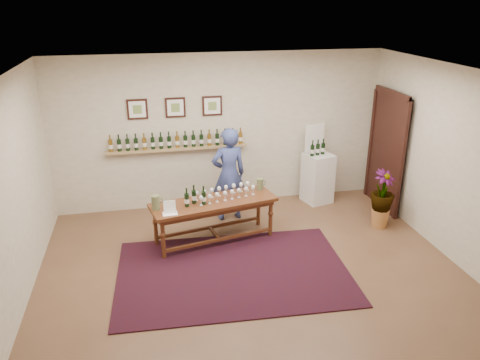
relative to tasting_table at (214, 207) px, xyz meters
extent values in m
plane|color=brown|center=(0.38, -1.01, -0.59)|extent=(6.00, 6.00, 0.00)
plane|color=beige|center=(0.38, 1.49, 0.81)|extent=(6.00, 0.00, 6.00)
plane|color=beige|center=(0.38, -3.51, 0.81)|extent=(6.00, 0.00, 6.00)
plane|color=beige|center=(-2.62, -1.01, 0.81)|extent=(0.00, 5.00, 5.00)
plane|color=beige|center=(3.38, -1.01, 0.81)|extent=(0.00, 5.00, 5.00)
plane|color=silver|center=(0.38, -1.01, 2.21)|extent=(6.00, 6.00, 0.00)
cube|color=#9E8655|center=(-0.42, 1.40, 0.56)|extent=(2.50, 0.16, 0.04)
cube|color=black|center=(3.32, 0.69, 0.46)|extent=(0.10, 1.00, 2.10)
cube|color=black|center=(3.27, 0.69, 0.46)|extent=(0.04, 1.12, 2.22)
cube|color=black|center=(-1.07, 1.47, 1.29)|extent=(0.35, 0.03, 0.35)
cube|color=white|center=(-1.07, 1.45, 1.29)|extent=(0.28, 0.01, 0.28)
cube|color=olive|center=(-1.07, 1.44, 1.29)|extent=(0.15, 0.00, 0.15)
cube|color=black|center=(-0.42, 1.47, 1.29)|extent=(0.35, 0.03, 0.35)
cube|color=white|center=(-0.42, 1.45, 1.29)|extent=(0.28, 0.01, 0.28)
cube|color=olive|center=(-0.42, 1.44, 1.29)|extent=(0.15, 0.00, 0.15)
cube|color=black|center=(0.23, 1.47, 1.29)|extent=(0.35, 0.03, 0.35)
cube|color=white|center=(0.23, 1.45, 1.29)|extent=(0.28, 0.01, 0.28)
cube|color=olive|center=(0.23, 1.44, 1.29)|extent=(0.15, 0.00, 0.15)
cube|color=#400E0B|center=(0.11, -1.00, -0.59)|extent=(3.38, 2.35, 0.02)
cube|color=#402110|center=(0.00, 0.00, 0.08)|extent=(2.06, 1.02, 0.05)
cube|color=#402110|center=(0.00, 0.00, 0.02)|extent=(1.93, 0.90, 0.09)
cylinder|color=#402110|center=(-0.83, -0.41, -0.27)|extent=(0.07, 0.07, 0.65)
cylinder|color=#402110|center=(0.92, -0.03, -0.27)|extent=(0.07, 0.07, 0.65)
cylinder|color=#402110|center=(-0.92, 0.03, -0.27)|extent=(0.07, 0.07, 0.65)
cylinder|color=#402110|center=(0.83, 0.41, -0.27)|extent=(0.07, 0.07, 0.65)
cube|color=#402110|center=(0.05, -0.22, -0.47)|extent=(1.76, 0.42, 0.04)
cube|color=#402110|center=(-0.05, 0.22, -0.47)|extent=(1.76, 0.42, 0.04)
cube|color=#402110|center=(0.00, 0.00, -0.47)|extent=(0.14, 0.45, 0.04)
cube|color=white|center=(-0.70, -0.31, 0.20)|extent=(0.22, 0.17, 0.20)
cube|color=white|center=(2.17, 1.15, -0.12)|extent=(0.58, 0.58, 0.94)
cube|color=white|center=(2.12, 1.30, 0.63)|extent=(0.41, 0.13, 0.57)
cone|color=#A46A36|center=(2.84, -0.10, -0.43)|extent=(0.30, 0.30, 0.32)
imported|color=#1A3A17|center=(2.84, -0.10, 0.01)|extent=(0.61, 0.61, 0.56)
imported|color=navy|center=(0.38, 0.76, 0.23)|extent=(0.65, 0.46, 1.65)
camera|label=1|loc=(-0.98, -6.63, 3.09)|focal=35.00mm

